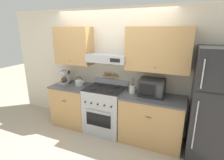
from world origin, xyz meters
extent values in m
plane|color=#B2A38E|center=(0.00, 0.00, 0.00)|extent=(16.00, 16.00, 0.00)
cube|color=beige|center=(0.00, 0.69, 1.27)|extent=(5.20, 0.08, 2.55)
cube|color=tan|center=(-0.82, 0.49, 1.77)|extent=(0.82, 0.33, 0.79)
sphere|color=brown|center=(-0.82, 0.31, 1.48)|extent=(0.02, 0.02, 0.02)
cube|color=tan|center=(0.97, 0.49, 1.77)|extent=(1.14, 0.33, 0.79)
sphere|color=brown|center=(0.97, 0.31, 1.48)|extent=(0.02, 0.02, 0.02)
cube|color=#ADAFB5|center=(0.00, 0.47, 1.56)|extent=(0.84, 0.37, 0.16)
cube|color=black|center=(0.23, 0.28, 1.56)|extent=(0.20, 0.01, 0.07)
cube|color=tan|center=(0.00, 0.61, 1.15)|extent=(0.34, 0.07, 0.02)
cylinder|color=olive|center=(-0.14, 0.61, 1.19)|extent=(0.03, 0.03, 0.06)
cylinder|color=olive|center=(-0.07, 0.61, 1.19)|extent=(0.03, 0.03, 0.06)
cylinder|color=olive|center=(0.00, 0.61, 1.19)|extent=(0.03, 0.03, 0.06)
cylinder|color=olive|center=(0.07, 0.61, 1.19)|extent=(0.03, 0.03, 0.06)
cylinder|color=olive|center=(0.14, 0.61, 1.19)|extent=(0.03, 0.03, 0.06)
cube|color=tan|center=(-0.82, 0.34, 0.45)|extent=(0.82, 0.63, 0.89)
cube|color=#4C4C51|center=(-0.82, 0.34, 0.91)|extent=(0.85, 0.66, 0.03)
cylinder|color=brown|center=(-0.82, 0.01, 0.67)|extent=(0.10, 0.01, 0.01)
cube|color=tan|center=(0.97, 0.34, 0.45)|extent=(1.14, 0.63, 0.89)
cube|color=#4C4C51|center=(0.97, 0.34, 0.91)|extent=(1.16, 0.66, 0.03)
cylinder|color=brown|center=(0.97, 0.01, 0.67)|extent=(0.10, 0.01, 0.01)
cube|color=#ADAFB5|center=(0.00, 0.32, 0.48)|extent=(0.78, 0.64, 0.95)
cube|color=black|center=(0.00, 0.00, 0.40)|extent=(0.53, 0.01, 0.27)
cylinder|color=#ADAFB5|center=(0.00, -0.02, 0.59)|extent=(0.55, 0.02, 0.02)
cube|color=black|center=(0.00, 0.32, 0.96)|extent=(0.78, 0.64, 0.01)
cylinder|color=#232326|center=(-0.19, 0.17, 0.97)|extent=(0.11, 0.11, 0.02)
cylinder|color=#232326|center=(0.19, 0.17, 0.97)|extent=(0.11, 0.11, 0.02)
cylinder|color=#232326|center=(-0.19, 0.48, 0.97)|extent=(0.11, 0.11, 0.02)
cylinder|color=#232326|center=(0.19, 0.48, 0.97)|extent=(0.11, 0.11, 0.02)
cylinder|color=black|center=(-0.28, -0.01, 0.74)|extent=(0.03, 0.02, 0.03)
cylinder|color=black|center=(-0.14, -0.01, 0.74)|extent=(0.03, 0.02, 0.03)
cylinder|color=black|center=(0.00, -0.01, 0.74)|extent=(0.03, 0.02, 0.03)
cylinder|color=black|center=(0.14, -0.01, 0.74)|extent=(0.03, 0.02, 0.03)
cylinder|color=black|center=(0.28, -0.01, 0.74)|extent=(0.03, 0.02, 0.03)
cube|color=#ADAFB5|center=(0.00, 0.62, 1.02)|extent=(0.78, 0.04, 0.11)
cube|color=#232326|center=(1.94, 0.27, 0.94)|extent=(0.66, 0.75, 1.88)
cube|color=black|center=(1.94, -0.11, 1.28)|extent=(0.66, 0.01, 0.01)
cylinder|color=#ADAFB5|center=(1.69, -0.13, 1.54)|extent=(0.02, 0.02, 0.41)
cylinder|color=#ADAFB5|center=(1.69, -0.13, 0.75)|extent=(0.02, 0.02, 0.79)
cylinder|color=#B7B7BC|center=(-0.65, 0.37, 0.98)|extent=(0.18, 0.18, 0.11)
ellipsoid|color=#B7B7BC|center=(-0.65, 0.37, 1.03)|extent=(0.16, 0.16, 0.06)
sphere|color=black|center=(-0.65, 0.37, 1.08)|extent=(0.02, 0.02, 0.02)
cylinder|color=#B7B7BC|center=(-0.57, 0.37, 1.00)|extent=(0.11, 0.04, 0.09)
torus|color=black|center=(-0.65, 0.37, 1.05)|extent=(0.16, 0.01, 0.16)
cube|color=#ADAFB5|center=(-1.05, 0.37, 0.94)|extent=(0.19, 0.23, 0.03)
cube|color=#ADAFB5|center=(-1.05, 0.45, 1.07)|extent=(0.19, 0.08, 0.29)
cube|color=#ADAFB5|center=(-1.05, 0.36, 1.18)|extent=(0.19, 0.19, 0.07)
ellipsoid|color=#4C3323|center=(-1.05, 0.35, 1.01)|extent=(0.12, 0.12, 0.11)
cube|color=#232326|center=(0.93, 0.39, 1.08)|extent=(0.46, 0.35, 0.32)
cube|color=black|center=(0.88, 0.21, 1.08)|extent=(0.27, 0.01, 0.20)
cube|color=#38383D|center=(1.10, 0.21, 1.08)|extent=(0.09, 0.01, 0.23)
cylinder|color=silver|center=(0.57, 0.37, 1.00)|extent=(0.13, 0.13, 0.15)
cylinder|color=olive|center=(0.55, 0.37, 1.15)|extent=(0.01, 0.05, 0.16)
cylinder|color=#28282B|center=(0.57, 0.38, 1.15)|extent=(0.01, 0.04, 0.16)
cylinder|color=#B2B2B7|center=(0.59, 0.38, 1.15)|extent=(0.01, 0.03, 0.16)
camera|label=1|loc=(1.46, -2.71, 2.13)|focal=28.00mm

